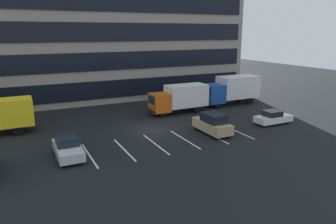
# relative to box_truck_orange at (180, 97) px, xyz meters

# --- Properties ---
(ground_plane) EXTENTS (120.00, 120.00, 0.00)m
(ground_plane) POSITION_rel_box_truck_orange_xyz_m (-5.48, -4.55, -1.83)
(ground_plane) COLOR black
(office_building) EXTENTS (41.32, 10.78, 21.60)m
(office_building) POSITION_rel_box_truck_orange_xyz_m (-5.48, 13.40, 8.98)
(office_building) COLOR gray
(office_building) RESTS_ON ground_plane
(lot_markings) EXTENTS (14.14, 5.40, 0.01)m
(lot_markings) POSITION_rel_box_truck_orange_xyz_m (-5.48, -8.55, -1.82)
(lot_markings) COLOR silver
(lot_markings) RESTS_ON ground_plane
(box_truck_orange) EXTENTS (7.00, 2.32, 3.24)m
(box_truck_orange) POSITION_rel_box_truck_orange_xyz_m (0.00, 0.00, 0.00)
(box_truck_orange) COLOR #D85914
(box_truck_orange) RESTS_ON ground_plane
(box_truck_blue) EXTENTS (7.83, 2.59, 3.63)m
(box_truck_blue) POSITION_rel_box_truck_orange_xyz_m (8.23, 1.01, 0.22)
(box_truck_blue) COLOR #194799
(box_truck_blue) RESTS_ON ground_plane
(sedan_white) EXTENTS (3.94, 1.65, 1.41)m
(sedan_white) POSITION_rel_box_truck_orange_xyz_m (6.47, -8.29, -1.16)
(sedan_white) COLOR white
(sedan_white) RESTS_ON ground_plane
(sedan_silver) EXTENTS (1.80, 4.29, 1.54)m
(sedan_silver) POSITION_rel_box_truck_orange_xyz_m (-13.99, -8.09, -1.10)
(sedan_silver) COLOR silver
(sedan_silver) RESTS_ON ground_plane
(suv_tan) EXTENTS (1.82, 4.29, 1.94)m
(suv_tan) POSITION_rel_box_truck_orange_xyz_m (-0.90, -8.16, -0.89)
(suv_tan) COLOR tan
(suv_tan) RESTS_ON ground_plane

